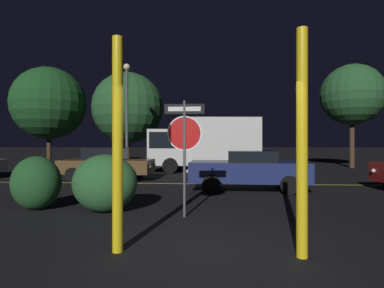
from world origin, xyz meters
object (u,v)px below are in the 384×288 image
object	(u,v)px
street_lamp	(127,107)
tree_2	(49,103)
hedge_bush_0	(36,183)
tree_1	(128,108)
hedge_bush_1	(105,183)
passing_car_2	(248,170)
stop_sign	(184,135)
passing_car_1	(107,164)
yellow_pole_left	(118,144)
yellow_pole_right	(302,143)
tree_0	(352,95)
delivery_truck	(203,143)

from	to	relation	value
street_lamp	tree_2	size ratio (longest dim) A/B	0.84
hedge_bush_0	tree_1	bearing A→B (deg)	97.22
hedge_bush_1	passing_car_2	bearing A→B (deg)	43.76
stop_sign	hedge_bush_1	distance (m)	2.25
passing_car_1	yellow_pole_left	bearing A→B (deg)	20.10
yellow_pole_right	hedge_bush_1	world-z (taller)	yellow_pole_right
stop_sign	tree_1	bearing A→B (deg)	109.90
hedge_bush_1	tree_1	size ratio (longest dim) A/B	0.22
hedge_bush_0	hedge_bush_1	world-z (taller)	hedge_bush_1
yellow_pole_left	hedge_bush_1	size ratio (longest dim) A/B	2.10
tree_1	passing_car_1	bearing A→B (deg)	-80.24
passing_car_1	tree_0	distance (m)	16.50
delivery_truck	hedge_bush_0	bearing A→B (deg)	154.82
hedge_bush_1	tree_2	xyz separation A→B (m)	(-9.56, 14.77, 3.96)
passing_car_1	passing_car_2	size ratio (longest dim) A/B	0.97
stop_sign	passing_car_2	size ratio (longest dim) A/B	0.61
yellow_pole_left	passing_car_2	bearing A→B (deg)	66.36
hedge_bush_0	tree_0	distance (m)	19.79
stop_sign	yellow_pole_right	xyz separation A→B (m)	(1.87, -2.23, -0.17)
passing_car_2	hedge_bush_1	bearing A→B (deg)	136.22
delivery_truck	street_lamp	distance (m)	4.89
tree_0	passing_car_1	bearing A→B (deg)	-152.42
stop_sign	tree_2	bearing A→B (deg)	127.28
passing_car_2	stop_sign	bearing A→B (deg)	157.22
yellow_pole_right	street_lamp	world-z (taller)	street_lamp
yellow_pole_right	tree_1	xyz separation A→B (m)	(-7.47, 17.80, 2.68)
yellow_pole_right	passing_car_2	distance (m)	6.33
hedge_bush_0	hedge_bush_1	xyz separation A→B (m)	(1.78, -0.15, 0.03)
street_lamp	yellow_pole_left	bearing A→B (deg)	-74.84
hedge_bush_1	delivery_truck	distance (m)	10.79
yellow_pole_left	tree_0	xyz separation A→B (m)	(10.89, 16.26, 3.28)
yellow_pole_left	tree_0	world-z (taller)	tree_0
passing_car_2	tree_0	bearing A→B (deg)	-36.64
yellow_pole_left	street_lamp	size ratio (longest dim) A/B	0.52
passing_car_2	tree_1	distance (m)	14.22
hedge_bush_1	street_lamp	bearing A→B (deg)	102.90
stop_sign	yellow_pole_left	world-z (taller)	yellow_pole_left
hedge_bush_1	hedge_bush_0	bearing A→B (deg)	175.06
yellow_pole_left	tree_1	size ratio (longest dim) A/B	0.46
tree_2	yellow_pole_right	bearing A→B (deg)	-52.47
delivery_truck	passing_car_1	bearing A→B (deg)	130.02
tree_0	tree_2	size ratio (longest dim) A/B	0.95
street_lamp	tree_0	distance (m)	14.81
hedge_bush_0	passing_car_2	size ratio (longest dim) A/B	0.31
yellow_pole_left	hedge_bush_0	world-z (taller)	yellow_pole_left
stop_sign	tree_0	world-z (taller)	tree_0
tree_0	tree_2	bearing A→B (deg)	177.21
hedge_bush_1	tree_0	size ratio (longest dim) A/B	0.22
hedge_bush_0	tree_0	world-z (taller)	tree_0
hedge_bush_0	tree_1	world-z (taller)	tree_1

